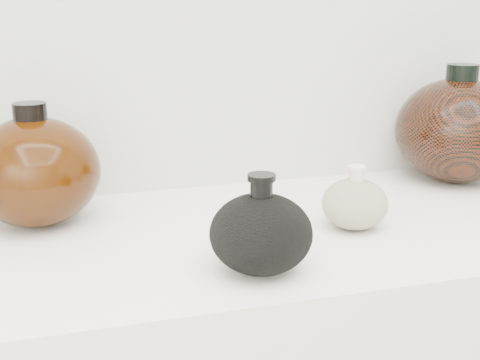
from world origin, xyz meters
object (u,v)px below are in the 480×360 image
object	(u,v)px
left_round_pot	(35,171)
right_round_pot	(457,130)
cream_gourd_vase	(355,203)
black_gourd_vase	(261,233)

from	to	relation	value
left_round_pot	right_round_pot	distance (m)	0.77
cream_gourd_vase	left_round_pot	world-z (taller)	left_round_pot
left_round_pot	right_round_pot	world-z (taller)	right_round_pot
black_gourd_vase	left_round_pot	bearing A→B (deg)	134.98
black_gourd_vase	cream_gourd_vase	distance (m)	0.22
left_round_pot	right_round_pot	size ratio (longest dim) A/B	0.75
cream_gourd_vase	right_round_pot	xyz separation A→B (m)	(0.30, 0.19, 0.06)
left_round_pot	right_round_pot	xyz separation A→B (m)	(0.77, 0.03, 0.01)
black_gourd_vase	cream_gourd_vase	size ratio (longest dim) A/B	1.30
right_round_pot	left_round_pot	bearing A→B (deg)	-178.06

